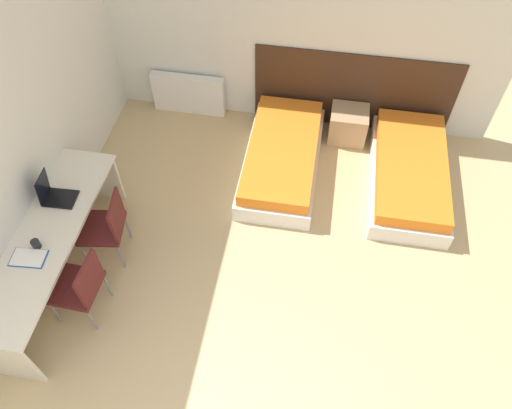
% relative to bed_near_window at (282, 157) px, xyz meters
% --- Properties ---
extents(wall_back, '(5.45, 0.05, 2.70)m').
position_rel_bed_near_window_xyz_m(wall_back, '(-0.15, 1.00, 1.16)').
color(wall_back, silver).
rests_on(wall_back, ground_plane).
extents(wall_left, '(0.05, 5.53, 2.70)m').
position_rel_bed_near_window_xyz_m(wall_left, '(-2.39, -1.29, 1.16)').
color(wall_left, silver).
rests_on(wall_left, ground_plane).
extents(headboard_panel, '(2.55, 0.03, 1.12)m').
position_rel_bed_near_window_xyz_m(headboard_panel, '(0.78, 0.96, 0.37)').
color(headboard_panel, '#382316').
rests_on(headboard_panel, ground_plane).
extents(bed_near_window, '(0.90, 1.85, 0.40)m').
position_rel_bed_near_window_xyz_m(bed_near_window, '(0.00, 0.00, 0.00)').
color(bed_near_window, silver).
rests_on(bed_near_window, ground_plane).
extents(bed_near_door, '(0.90, 1.85, 0.40)m').
position_rel_bed_near_window_xyz_m(bed_near_door, '(1.55, 0.00, 0.00)').
color(bed_near_door, silver).
rests_on(bed_near_door, ground_plane).
extents(nightstand, '(0.48, 0.43, 0.44)m').
position_rel_bed_near_window_xyz_m(nightstand, '(0.78, 0.71, 0.03)').
color(nightstand, tan).
rests_on(nightstand, ground_plane).
extents(radiator, '(0.98, 0.12, 0.58)m').
position_rel_bed_near_window_xyz_m(radiator, '(-1.41, 0.88, 0.10)').
color(radiator, silver).
rests_on(radiator, ground_plane).
extents(desk, '(0.60, 2.28, 0.73)m').
position_rel_bed_near_window_xyz_m(desk, '(-2.07, -1.92, 0.39)').
color(desk, beige).
rests_on(desk, ground_plane).
extents(chair_near_laptop, '(0.50, 0.50, 0.88)m').
position_rel_bed_near_window_xyz_m(chair_near_laptop, '(-1.64, -1.55, 0.31)').
color(chair_near_laptop, '#511919').
rests_on(chair_near_laptop, ground_plane).
extents(chair_near_notebook, '(0.46, 0.46, 0.88)m').
position_rel_bed_near_window_xyz_m(chair_near_notebook, '(-1.64, -2.27, 0.31)').
color(chair_near_notebook, '#511919').
rests_on(chair_near_notebook, ground_plane).
extents(laptop, '(0.33, 0.26, 0.33)m').
position_rel_bed_near_window_xyz_m(laptop, '(-2.15, -1.47, 0.60)').
color(laptop, black).
rests_on(laptop, desk).
extents(open_notebook, '(0.34, 0.23, 0.02)m').
position_rel_bed_near_window_xyz_m(open_notebook, '(-2.11, -2.19, 0.54)').
color(open_notebook, '#1E4793').
rests_on(open_notebook, desk).
extents(mug, '(0.08, 0.08, 0.09)m').
position_rel_bed_near_window_xyz_m(mug, '(-2.08, -2.06, 0.58)').
color(mug, black).
rests_on(mug, desk).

